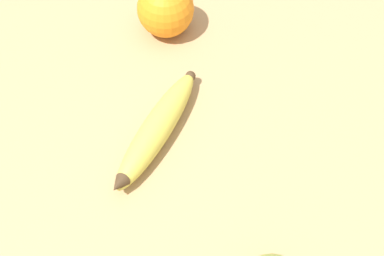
{
  "coord_description": "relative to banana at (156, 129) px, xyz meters",
  "views": [
    {
      "loc": [
        0.28,
        0.11,
        0.58
      ],
      "look_at": [
        -0.04,
        -0.1,
        0.03
      ],
      "focal_mm": 50.0,
      "sensor_mm": 36.0,
      "label": 1
    }
  ],
  "objects": [
    {
      "name": "banana",
      "position": [
        0.0,
        0.0,
        0.0
      ],
      "size": [
        0.21,
        0.06,
        0.04
      ],
      "rotation": [
        0.0,
        0.0,
        0.1
      ],
      "color": "#DBCC4C",
      "rests_on": "ground_plane"
    },
    {
      "name": "orange",
      "position": [
        -0.17,
        -0.1,
        0.02
      ],
      "size": [
        0.08,
        0.08,
        0.08
      ],
      "color": "orange",
      "rests_on": "ground_plane"
    },
    {
      "name": "ground_plane",
      "position": [
        0.02,
        0.14,
        -0.02
      ],
      "size": [
        3.0,
        3.0,
        0.0
      ],
      "primitive_type": "plane",
      "color": "tan"
    }
  ]
}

